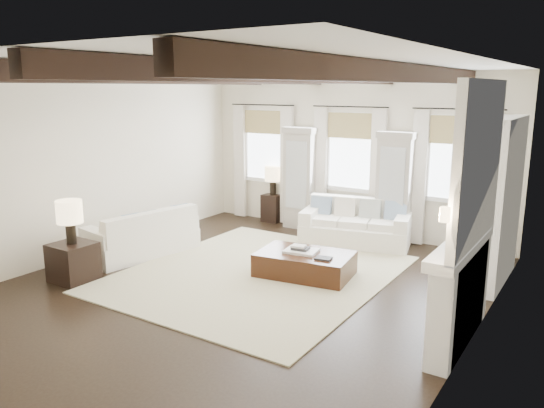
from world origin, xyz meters
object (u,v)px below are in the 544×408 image
Objects in this scene: sofa_left at (144,237)px; side_table_front at (73,262)px; side_table_back at (273,208)px; sofa_back at (356,226)px; ottoman at (305,264)px.

sofa_left reaches higher than side_table_front.
side_table_back is (0.55, 4.80, 0.01)m from side_table_front.
side_table_back is (-2.28, 0.63, -0.04)m from sofa_back.
ottoman is 2.44× the size of side_table_front.
sofa_left reaches higher than ottoman.
sofa_left is at bearing -136.74° from sofa_back.
side_table_front is (0.03, -1.48, -0.04)m from sofa_left.
sofa_back is 2.07m from ottoman.
sofa_left is at bearing -176.22° from ottoman.
ottoman is at bearing -88.34° from sofa_back.
side_table_front is at bearing -88.92° from sofa_left.
sofa_back is 5.04m from side_table_front.
sofa_back reaches higher than side_table_back.
sofa_left is 3.41× the size of side_table_back.
sofa_back is 2.36m from side_table_back.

